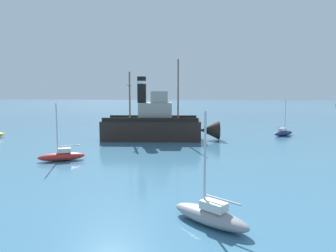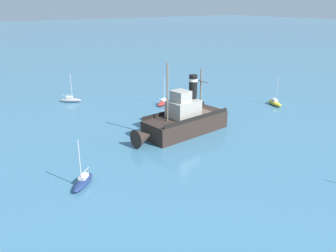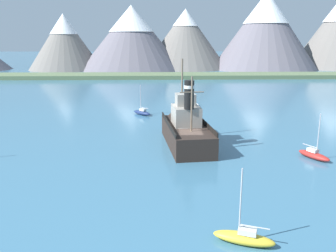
# 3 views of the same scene
# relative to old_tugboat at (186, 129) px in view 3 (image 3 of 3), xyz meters

# --- Properties ---
(ground_plane) EXTENTS (600.00, 600.00, 0.00)m
(ground_plane) POSITION_rel_old_tugboat_xyz_m (0.26, -3.51, -1.83)
(ground_plane) COLOR teal
(mountain_ridge) EXTENTS (195.25, 46.92, 32.39)m
(mountain_ridge) POSITION_rel_old_tugboat_xyz_m (15.64, 106.56, 12.05)
(mountain_ridge) COLOR slate
(mountain_ridge) RESTS_ON ground
(shoreline_strip) EXTENTS (240.00, 12.00, 1.20)m
(shoreline_strip) POSITION_rel_old_tugboat_xyz_m (0.26, 72.76, -1.23)
(shoreline_strip) COLOR #5B704C
(shoreline_strip) RESTS_ON ground
(old_tugboat) EXTENTS (5.67, 14.68, 9.90)m
(old_tugboat) POSITION_rel_old_tugboat_xyz_m (0.00, 0.00, 0.00)
(old_tugboat) COLOR #2D231E
(old_tugboat) RESTS_ON ground
(sailboat_yellow) EXTENTS (3.94, 2.39, 4.90)m
(sailboat_yellow) POSITION_rel_old_tugboat_xyz_m (1.98, -21.38, -1.40)
(sailboat_yellow) COLOR gold
(sailboat_yellow) RESTS_ON ground
(sailboat_navy) EXTENTS (3.42, 3.51, 4.90)m
(sailboat_navy) POSITION_rel_old_tugboat_xyz_m (-5.91, 16.55, -1.40)
(sailboat_navy) COLOR navy
(sailboat_navy) RESTS_ON ground
(sailboat_white) EXTENTS (2.68, 3.89, 4.90)m
(sailboat_white) POSITION_rel_old_tugboat_xyz_m (3.22, 24.40, -1.40)
(sailboat_white) COLOR white
(sailboat_white) RESTS_ON ground
(sailboat_red) EXTENTS (2.77, 3.87, 4.90)m
(sailboat_red) POSITION_rel_old_tugboat_xyz_m (13.07, -5.80, -1.40)
(sailboat_red) COLOR #B22823
(sailboat_red) RESTS_ON ground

